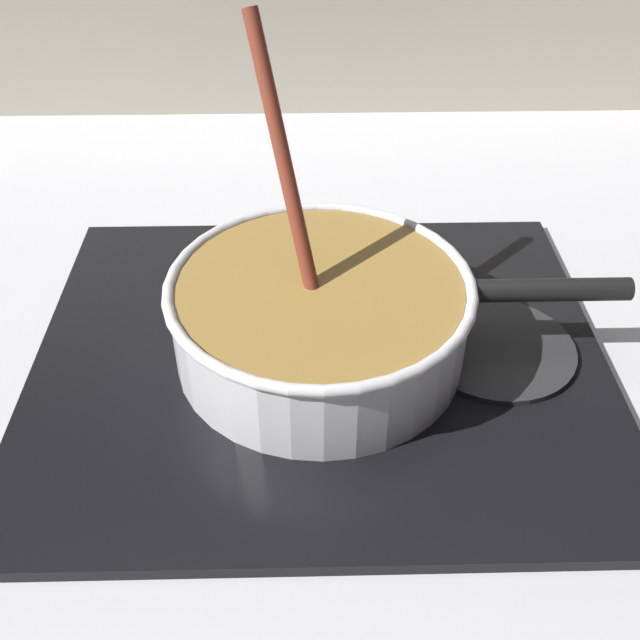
% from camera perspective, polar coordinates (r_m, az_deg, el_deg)
% --- Properties ---
extents(ground, '(2.40, 1.60, 0.04)m').
position_cam_1_polar(ground, '(0.65, -10.04, -15.28)').
color(ground, '#B7B7BC').
extents(hob_plate, '(0.56, 0.48, 0.01)m').
position_cam_1_polar(hob_plate, '(0.74, 0.00, -2.84)').
color(hob_plate, black).
rests_on(hob_plate, ground).
extents(burner_ring, '(0.20, 0.20, 0.01)m').
position_cam_1_polar(burner_ring, '(0.74, 0.00, -2.26)').
color(burner_ring, '#592D0C').
rests_on(burner_ring, hob_plate).
extents(spare_burner, '(0.16, 0.16, 0.01)m').
position_cam_1_polar(spare_burner, '(0.76, 13.25, -2.06)').
color(spare_burner, '#262628').
rests_on(spare_burner, hob_plate).
extents(cooking_pan, '(0.43, 0.29, 0.31)m').
position_cam_1_polar(cooking_pan, '(0.71, 0.09, 0.35)').
color(cooking_pan, silver).
rests_on(cooking_pan, hob_plate).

